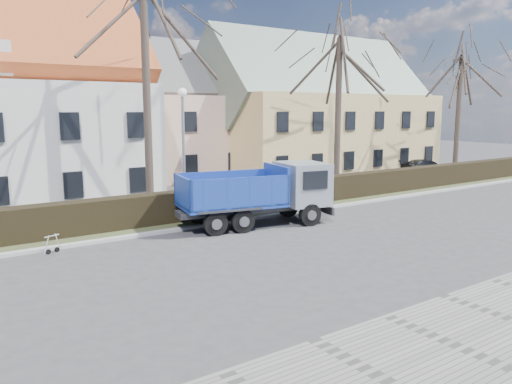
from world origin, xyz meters
TOP-DOWN VIEW (x-y plane):
  - ground at (0.00, 0.00)m, footprint 120.00×120.00m
  - curb_far at (0.00, 4.60)m, footprint 80.00×0.30m
  - grass_strip at (0.00, 6.20)m, footprint 80.00×3.00m
  - hedge at (0.00, 6.00)m, footprint 60.00×0.90m
  - building_pink at (4.00, 20.00)m, footprint 10.80×8.80m
  - building_yellow at (16.00, 17.00)m, footprint 18.80×10.80m
  - tree_1 at (-2.00, 8.50)m, footprint 9.20×9.20m
  - tree_2 at (10.00, 8.50)m, footprint 8.00×8.00m
  - tree_3 at (22.00, 8.50)m, footprint 7.60×7.60m
  - dump_truck at (0.49, 3.70)m, footprint 7.06×3.73m
  - streetlight at (-0.94, 7.00)m, footprint 0.46×0.46m
  - cart_frame at (-7.61, 4.03)m, footprint 0.89×0.71m
  - parked_car_b at (20.71, 10.07)m, footprint 4.35×2.52m

SIDE VIEW (x-z plane):
  - ground at x=0.00m, z-range 0.00..0.00m
  - grass_strip at x=0.00m, z-range 0.00..0.10m
  - curb_far at x=0.00m, z-range 0.00..0.12m
  - cart_frame at x=-7.61m, z-range 0.00..0.71m
  - parked_car_b at x=20.71m, z-range 0.00..1.19m
  - hedge at x=0.00m, z-range 0.00..1.30m
  - dump_truck at x=0.49m, z-range 0.00..2.68m
  - streetlight at x=-0.94m, z-range 0.00..5.90m
  - building_pink at x=4.00m, z-range 0.00..8.00m
  - building_yellow at x=16.00m, z-range 0.00..8.50m
  - tree_3 at x=22.00m, z-range 0.00..10.45m
  - tree_2 at x=10.00m, z-range 0.00..11.00m
  - tree_1 at x=-2.00m, z-range 0.00..12.65m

